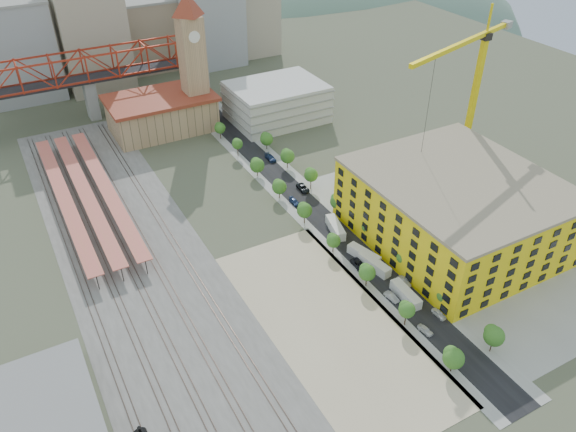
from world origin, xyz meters
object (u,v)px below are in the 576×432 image
tower_crane (472,80)px  construction_building (456,209)px  site_trailer_d (335,228)px  site_trailer_b (374,265)px  site_trailer_a (406,294)px  site_trailer_c (364,255)px  car_0 (425,330)px  clock_tower (192,49)px

tower_crane → construction_building: bearing=-133.7°
site_trailer_d → site_trailer_b: bearing=-76.3°
construction_building → site_trailer_a: construction_building is taller
site_trailer_c → car_0: bearing=-111.3°
site_trailer_a → car_0: (-3.00, -10.73, -0.64)m
clock_tower → car_0: bearing=-87.7°
car_0 → construction_building: bearing=31.1°
car_0 → site_trailer_c: bearing=75.3°
clock_tower → car_0: (5.00, -124.02, -28.04)m
construction_building → site_trailer_c: bearing=171.6°
site_trailer_c → site_trailer_d: size_ratio=0.94×
construction_building → car_0: size_ratio=13.07×
site_trailer_c → tower_crane: bearing=6.3°
site_trailer_b → construction_building: bearing=-7.2°
site_trailer_d → car_0: bearing=-80.5°
tower_crane → site_trailer_b: size_ratio=5.62×
site_trailer_a → site_trailer_c: bearing=92.3°
construction_building → tower_crane: tower_crane is taller
tower_crane → site_trailer_d: tower_crane is taller
tower_crane → car_0: size_ratio=13.86×
site_trailer_a → site_trailer_c: size_ratio=1.01×
clock_tower → site_trailer_c: 100.30m
construction_building → tower_crane: bearing=46.3°
clock_tower → tower_crane: (55.58, -77.39, 4.42)m
site_trailer_a → site_trailer_b: 12.50m
site_trailer_b → car_0: (-3.00, -23.23, -0.65)m
tower_crane → site_trailer_d: (-47.58, -5.23, -31.75)m
car_0 → site_trailer_b: bearing=74.1°
construction_building → car_0: (-29.00, -24.02, -8.75)m
construction_building → site_trailer_b: (-26.00, -0.79, -8.10)m
site_trailer_a → construction_building: bearing=29.4°
site_trailer_c → car_0: (-3.00, -27.87, -0.63)m
tower_crane → site_trailer_c: (-47.58, -18.76, -31.82)m
site_trailer_d → car_0: site_trailer_d is taller
car_0 → tower_crane: bearing=34.1°
clock_tower → tower_crane: 95.39m
construction_building → site_trailer_c: construction_building is taller
site_trailer_c → site_trailer_a: bearing=-105.2°
clock_tower → site_trailer_d: bearing=-84.5°
site_trailer_d → car_0: size_ratio=2.58×
tower_crane → site_trailer_b: tower_crane is taller
site_trailer_a → site_trailer_c: site_trailer_a is taller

